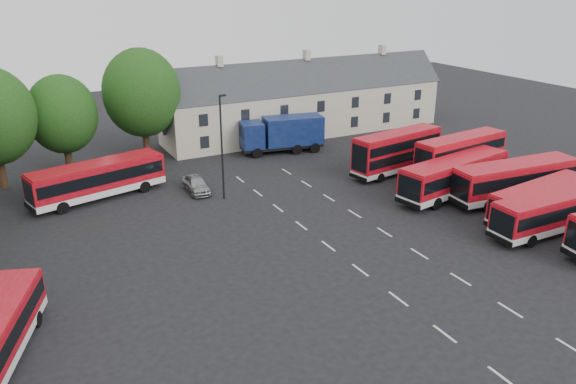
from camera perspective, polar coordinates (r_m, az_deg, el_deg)
name	(u,v)px	position (r m, az deg, el deg)	size (l,w,h in m)	color
ground	(344,258)	(39.13, 5.67, -6.65)	(140.00, 140.00, 0.00)	black
lane_markings	(357,239)	(41.87, 7.04, -4.75)	(5.15, 33.80, 0.01)	beige
terrace_houses	(306,102)	(69.05, 1.85, 9.13)	(35.70, 7.13, 10.06)	beige
bus_row_b	(554,210)	(46.38, 25.40, -1.64)	(10.82, 2.63, 3.05)	silver
bus_row_c	(541,199)	(48.44, 24.30, -0.62)	(10.62, 3.55, 2.95)	silver
bus_row_d	(515,178)	(51.77, 22.10, 1.34)	(12.10, 3.73, 3.37)	silver
bus_row_e	(454,174)	(51.12, 16.55, 1.79)	(12.13, 4.67, 3.35)	silver
bus_dd_south	(460,155)	(55.55, 17.10, 3.65)	(10.39, 3.46, 4.18)	silver
bus_dd_north	(397,150)	(55.71, 11.01, 4.22)	(10.31, 3.85, 4.13)	silver
bus_north	(98,177)	(50.97, -18.78, 1.41)	(11.82, 5.29, 3.26)	silver
box_truck	(283,133)	(61.46, -0.50, 6.04)	(9.29, 4.38, 3.91)	black
silver_car	(196,184)	(50.93, -9.31, 0.80)	(1.72, 4.28, 1.46)	#9EA1A5
lamppost	(222,145)	(47.69, -6.72, 4.77)	(0.63, 0.26, 9.11)	black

